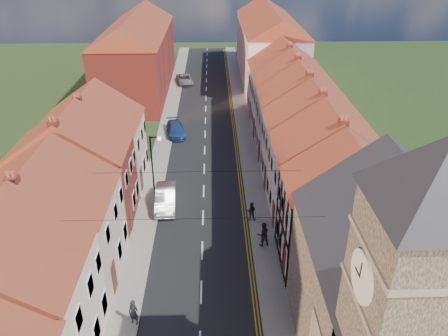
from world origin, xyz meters
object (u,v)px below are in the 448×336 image
at_px(car_far, 176,129).
at_px(pedestrian_left, 134,312).
at_px(car_mid, 166,198).
at_px(pedestrian_right, 263,234).
at_px(car_distant, 185,79).
at_px(pedestrian_right_b, 251,211).
at_px(church, 415,298).
at_px(lamppost, 153,166).

relative_size(car_far, pedestrian_left, 2.72).
height_order(car_mid, pedestrian_left, pedestrian_left).
bearing_deg(car_far, pedestrian_right, -80.88).
xyz_separation_m(car_distant, pedestrian_left, (-0.50, -45.01, 0.30)).
bearing_deg(pedestrian_left, pedestrian_right_b, 72.00).
relative_size(car_distant, pedestrian_right, 2.48).
relative_size(church, lamppost, 2.53).
xyz_separation_m(lamppost, car_far, (0.61, 14.01, -2.89)).
relative_size(church, car_distant, 3.34).
relative_size(car_distant, pedestrian_right_b, 2.99).
bearing_deg(pedestrian_right, church, 100.86).
relative_size(car_mid, pedestrian_right, 2.49).
height_order(car_mid, pedestrian_right_b, pedestrian_right_b).
relative_size(car_mid, car_distant, 1.00).
distance_m(pedestrian_left, pedestrian_right_b, 12.40).
height_order(car_far, pedestrian_right, pedestrian_right).
xyz_separation_m(pedestrian_right, pedestrian_right_b, (-0.56, 3.13, -0.16)).
xyz_separation_m(church, pedestrian_right_b, (-5.66, 14.19, -5.00)).
height_order(car_far, car_distant, car_far).
height_order(car_far, pedestrian_left, pedestrian_left).
bearing_deg(car_far, car_mid, -101.02).
bearing_deg(pedestrian_right_b, pedestrian_right, 108.15).
bearing_deg(pedestrian_left, car_far, 107.56).
xyz_separation_m(car_far, pedestrian_right, (7.46, -19.63, 0.39)).
relative_size(car_mid, pedestrian_left, 2.79).
bearing_deg(car_distant, church, -86.72).
xyz_separation_m(lamppost, car_distant, (0.61, 32.58, -2.91)).
bearing_deg(pedestrian_right, lamppost, -48.70).
bearing_deg(lamppost, car_mid, -16.13).
height_order(church, pedestrian_right, church).
xyz_separation_m(car_mid, pedestrian_right, (7.29, -5.39, 0.29)).
distance_m(pedestrian_left, pedestrian_right, 10.48).
xyz_separation_m(pedestrian_left, pedestrian_right_b, (7.40, 9.95, -0.06)).
bearing_deg(church, lamppost, 128.30).
height_order(lamppost, pedestrian_left, lamppost).
relative_size(car_far, pedestrian_right, 2.42).
relative_size(church, car_mid, 3.33).
relative_size(pedestrian_left, pedestrian_right, 0.89).
bearing_deg(pedestrian_left, lamppost, 109.16).
distance_m(church, pedestrian_right, 13.10).
height_order(church, lamppost, church).
distance_m(car_far, pedestrian_right_b, 17.88).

